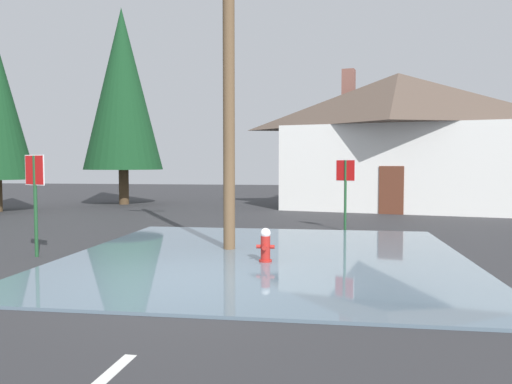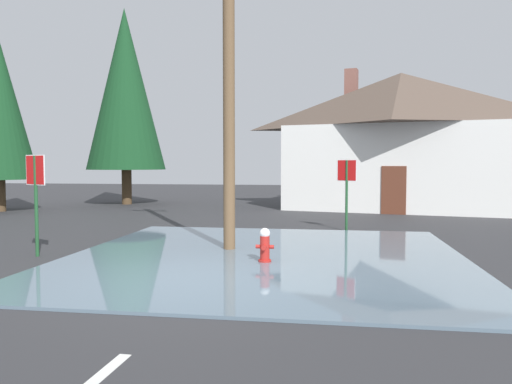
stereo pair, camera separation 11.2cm
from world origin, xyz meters
name	(u,v)px [view 1 (the left image)]	position (x,y,z in m)	size (l,w,h in m)	color
ground_plane	(186,284)	(0.00, 0.00, -0.05)	(80.00, 80.00, 0.10)	#2D2D30
flood_puddle	(266,256)	(1.13, 2.47, 0.03)	(8.72, 8.96, 0.05)	slate
lane_stop_bar	(152,296)	(-0.26, -1.01, 0.00)	(4.48, 0.30, 0.01)	silver
stop_sign_near	(35,185)	(-4.01, 1.82, 1.63)	(0.63, 0.30, 2.30)	#1E4C28
fire_hydrant	(265,246)	(1.20, 1.74, 0.37)	(0.38, 0.33, 0.76)	#AD231E
utility_pole	(229,36)	(0.15, 3.16, 5.09)	(1.60, 0.28, 9.81)	brown
stop_sign_far	(345,181)	(3.04, 7.17, 1.57)	(0.58, 0.35, 2.22)	#1E4C28
house	(397,139)	(5.68, 15.29, 3.25)	(11.57, 7.97, 6.76)	silver
pine_tree_tall_left	(122,89)	(-7.92, 15.84, 5.88)	(4.00, 4.00, 10.00)	#4C3823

